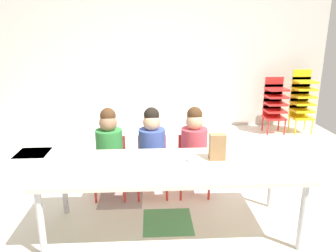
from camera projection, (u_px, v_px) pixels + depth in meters
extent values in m
cube|color=silver|center=(165.00, 198.00, 3.24)|extent=(5.80, 5.29, 0.02)
cube|color=orange|center=(33.00, 153.00, 4.44)|extent=(0.43, 0.43, 0.00)
cube|color=#478C51|center=(168.00, 222.00, 2.81)|extent=(0.43, 0.43, 0.00)
cube|color=#336BB2|center=(33.00, 153.00, 4.44)|extent=(0.43, 0.43, 0.00)
cube|color=gray|center=(121.00, 198.00, 3.21)|extent=(0.43, 0.43, 0.00)
cube|color=beige|center=(158.00, 50.00, 5.40)|extent=(5.80, 0.10, 2.69)
cube|color=beige|center=(172.00, 167.00, 2.55)|extent=(2.08, 0.75, 0.04)
cylinder|color=#B2B2B7|center=(41.00, 225.00, 2.28)|extent=(0.05, 0.05, 0.55)
cylinder|color=#B2B2B7|center=(302.00, 217.00, 2.38)|extent=(0.05, 0.05, 0.55)
cylinder|color=#B2B2B7|center=(64.00, 185.00, 2.88)|extent=(0.05, 0.05, 0.55)
cylinder|color=#B2B2B7|center=(271.00, 180.00, 2.98)|extent=(0.05, 0.05, 0.55)
cube|color=red|center=(111.00, 169.00, 3.17)|extent=(0.32, 0.30, 0.03)
cube|color=red|center=(112.00, 150.00, 3.27)|extent=(0.29, 0.02, 0.30)
cylinder|color=#2D7A38|center=(109.00, 149.00, 3.11)|extent=(0.32, 0.32, 0.38)
sphere|color=#8C664C|center=(108.00, 123.00, 3.03)|extent=(0.17, 0.17, 0.17)
sphere|color=#472D19|center=(108.00, 116.00, 3.03)|extent=(0.15, 0.15, 0.15)
cylinder|color=red|center=(95.00, 189.00, 3.08)|extent=(0.02, 0.02, 0.28)
cylinder|color=red|center=(124.00, 189.00, 3.09)|extent=(0.02, 0.02, 0.28)
cylinder|color=red|center=(99.00, 178.00, 3.33)|extent=(0.02, 0.02, 0.28)
cylinder|color=red|center=(126.00, 177.00, 3.34)|extent=(0.02, 0.02, 0.28)
cube|color=red|center=(152.00, 168.00, 3.19)|extent=(0.32, 0.30, 0.03)
cube|color=red|center=(152.00, 149.00, 3.29)|extent=(0.29, 0.02, 0.30)
cylinder|color=#384C99|center=(152.00, 148.00, 3.13)|extent=(0.32, 0.32, 0.38)
sphere|color=tan|center=(152.00, 122.00, 3.06)|extent=(0.17, 0.17, 0.17)
sphere|color=black|center=(152.00, 115.00, 3.05)|extent=(0.15, 0.15, 0.15)
cylinder|color=red|center=(138.00, 188.00, 3.10)|extent=(0.02, 0.02, 0.28)
cylinder|color=red|center=(167.00, 187.00, 3.11)|extent=(0.02, 0.02, 0.28)
cylinder|color=red|center=(139.00, 177.00, 3.35)|extent=(0.02, 0.02, 0.28)
cylinder|color=red|center=(166.00, 176.00, 3.36)|extent=(0.02, 0.02, 0.28)
cube|color=red|center=(194.00, 167.00, 3.21)|extent=(0.32, 0.30, 0.03)
cube|color=red|center=(192.00, 148.00, 3.31)|extent=(0.29, 0.02, 0.30)
cylinder|color=#BF3F4C|center=(194.00, 147.00, 3.15)|extent=(0.30, 0.30, 0.38)
sphere|color=tan|center=(195.00, 122.00, 3.08)|extent=(0.17, 0.17, 0.17)
sphere|color=#472D19|center=(195.00, 114.00, 3.07)|extent=(0.15, 0.15, 0.15)
cylinder|color=red|center=(181.00, 187.00, 3.12)|extent=(0.02, 0.02, 0.28)
cylinder|color=red|center=(209.00, 186.00, 3.13)|extent=(0.02, 0.02, 0.28)
cylinder|color=red|center=(179.00, 176.00, 3.37)|extent=(0.02, 0.02, 0.28)
cylinder|color=red|center=(205.00, 175.00, 3.38)|extent=(0.02, 0.02, 0.28)
cube|color=red|center=(274.00, 118.00, 5.28)|extent=(0.32, 0.30, 0.03)
cube|color=red|center=(272.00, 111.00, 5.39)|extent=(0.30, 0.02, 0.18)
cube|color=red|center=(275.00, 111.00, 5.24)|extent=(0.32, 0.30, 0.03)
cube|color=red|center=(272.00, 104.00, 5.35)|extent=(0.30, 0.02, 0.18)
cube|color=red|center=(276.00, 104.00, 5.21)|extent=(0.32, 0.30, 0.03)
cube|color=red|center=(273.00, 97.00, 5.32)|extent=(0.30, 0.02, 0.18)
cube|color=red|center=(276.00, 96.00, 5.18)|extent=(0.32, 0.30, 0.03)
cube|color=red|center=(274.00, 90.00, 5.29)|extent=(0.30, 0.02, 0.18)
cube|color=red|center=(277.00, 89.00, 5.14)|extent=(0.32, 0.30, 0.03)
cube|color=red|center=(274.00, 82.00, 5.25)|extent=(0.30, 0.02, 0.18)
cylinder|color=red|center=(268.00, 128.00, 5.18)|extent=(0.02, 0.02, 0.26)
cylinder|color=red|center=(285.00, 127.00, 5.20)|extent=(0.02, 0.02, 0.26)
cylinder|color=red|center=(263.00, 123.00, 5.43)|extent=(0.02, 0.02, 0.26)
cylinder|color=red|center=(279.00, 123.00, 5.45)|extent=(0.02, 0.02, 0.26)
cube|color=yellow|center=(301.00, 117.00, 5.30)|extent=(0.32, 0.30, 0.03)
cube|color=yellow|center=(298.00, 110.00, 5.41)|extent=(0.30, 0.02, 0.18)
cube|color=yellow|center=(302.00, 110.00, 5.27)|extent=(0.32, 0.30, 0.03)
cube|color=yellow|center=(299.00, 103.00, 5.38)|extent=(0.30, 0.02, 0.18)
cube|color=yellow|center=(303.00, 103.00, 5.23)|extent=(0.32, 0.30, 0.03)
cube|color=yellow|center=(300.00, 96.00, 5.34)|extent=(0.30, 0.02, 0.18)
cube|color=yellow|center=(304.00, 96.00, 5.20)|extent=(0.32, 0.30, 0.03)
cube|color=yellow|center=(300.00, 89.00, 5.31)|extent=(0.30, 0.02, 0.18)
cube|color=yellow|center=(305.00, 89.00, 5.17)|extent=(0.32, 0.30, 0.03)
cube|color=yellow|center=(301.00, 82.00, 5.28)|extent=(0.30, 0.02, 0.18)
cube|color=yellow|center=(305.00, 82.00, 5.13)|extent=(0.32, 0.30, 0.03)
cube|color=yellow|center=(302.00, 75.00, 5.24)|extent=(0.30, 0.02, 0.18)
cylinder|color=yellow|center=(295.00, 127.00, 5.21)|extent=(0.02, 0.02, 0.26)
cylinder|color=yellow|center=(312.00, 127.00, 5.22)|extent=(0.02, 0.02, 0.26)
cylinder|color=yellow|center=(289.00, 123.00, 5.46)|extent=(0.02, 0.02, 0.26)
cylinder|color=yellow|center=(305.00, 123.00, 5.47)|extent=(0.02, 0.02, 0.26)
cube|color=#9E754C|center=(217.00, 147.00, 2.62)|extent=(0.13, 0.09, 0.22)
cylinder|color=white|center=(193.00, 161.00, 2.61)|extent=(0.18, 0.18, 0.01)
torus|color=white|center=(193.00, 158.00, 2.60)|extent=(0.12, 0.12, 0.03)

